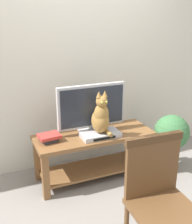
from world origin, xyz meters
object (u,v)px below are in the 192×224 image
(cat, at_px, (101,117))
(book_stack, at_px, (49,137))
(tv, at_px, (92,108))
(media_box, at_px, (100,134))
(wooden_chair, at_px, (159,193))
(tv_stand, at_px, (94,148))
(potted_plant, at_px, (171,136))

(cat, bearing_deg, book_stack, 167.86)
(tv, distance_m, media_box, 0.31)
(wooden_chair, bearing_deg, tv, 90.41)
(cat, bearing_deg, wooden_chair, -91.25)
(tv_stand, xyz_separation_m, potted_plant, (0.89, -0.23, 0.09))
(potted_plant, bearing_deg, tv_stand, 165.35)
(tv, distance_m, cat, 0.18)
(media_box, bearing_deg, potted_plant, -9.50)
(tv, bearing_deg, cat, -78.67)
(media_box, relative_size, wooden_chair, 0.44)
(potted_plant, bearing_deg, wooden_chair, -131.35)
(wooden_chair, relative_size, potted_plant, 1.37)
(potted_plant, bearing_deg, tv, 161.39)
(tv, bearing_deg, potted_plant, -18.61)
(tv_stand, xyz_separation_m, media_box, (0.03, -0.09, 0.20))
(cat, bearing_deg, media_box, 94.27)
(tv_stand, relative_size, cat, 2.80)
(wooden_chair, bearing_deg, media_box, 88.81)
(tv_stand, distance_m, book_stack, 0.56)
(tv_stand, bearing_deg, media_box, -69.69)
(media_box, xyz_separation_m, potted_plant, (0.86, -0.14, -0.11))
(book_stack, bearing_deg, tv, 5.72)
(book_stack, height_order, potted_plant, potted_plant)
(media_box, bearing_deg, tv_stand, 110.31)
(tv_stand, bearing_deg, cat, -71.64)
(tv, bearing_deg, tv_stand, -90.02)
(tv, bearing_deg, media_box, -78.08)
(media_box, bearing_deg, tv, 101.92)
(tv, bearing_deg, wooden_chair, -89.59)
(potted_plant, bearing_deg, book_stack, 169.98)
(tv, relative_size, potted_plant, 1.11)
(cat, distance_m, book_stack, 0.60)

